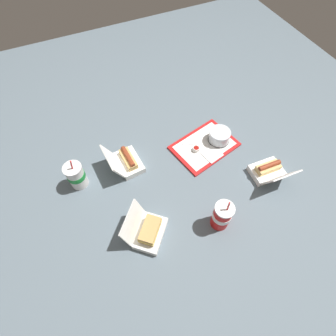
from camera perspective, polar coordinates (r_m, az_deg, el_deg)
ground_plane at (r=1.50m, az=0.98°, el=-0.28°), size 3.20×3.20×0.00m
food_tray at (r=1.60m, az=7.92°, el=4.78°), size 0.42×0.34×0.01m
cake_container at (r=1.61m, az=11.11°, el=6.78°), size 0.13×0.13×0.07m
ketchup_cup at (r=1.56m, az=6.14°, el=4.17°), size 0.04×0.04×0.02m
napkin_stack at (r=1.56m, az=9.53°, el=3.07°), size 0.12×0.12×0.00m
plastic_fork at (r=1.59m, az=5.12°, el=5.26°), size 0.11×0.05×0.00m
clamshell_hotdog_center at (r=1.55m, az=21.03°, el=-0.60°), size 0.18×0.20×0.16m
clamshell_sandwich_front at (r=1.30m, az=-4.28°, el=-13.52°), size 0.25×0.25×0.16m
clamshell_hotdog_back at (r=1.50m, az=-8.93°, el=1.45°), size 0.19×0.20×0.15m
soda_cup_right at (r=1.30m, az=11.63°, el=-10.13°), size 0.09×0.09×0.24m
soda_cup_back at (r=1.46m, az=-19.36°, el=-1.57°), size 0.10×0.10×0.22m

